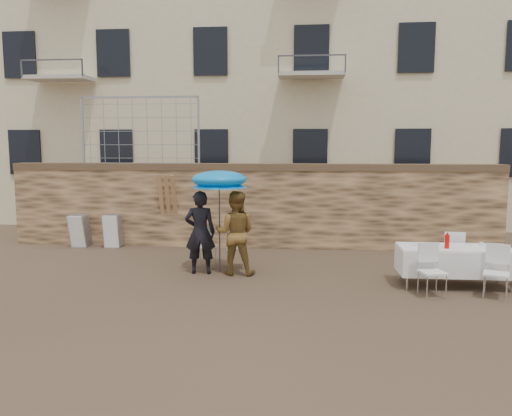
# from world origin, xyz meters

# --- Properties ---
(ground) EXTENTS (80.00, 80.00, 0.00)m
(ground) POSITION_xyz_m (0.00, 0.00, 0.00)
(ground) COLOR brown
(ground) RESTS_ON ground
(stone_wall) EXTENTS (13.00, 0.50, 2.20)m
(stone_wall) POSITION_xyz_m (0.00, 5.00, 1.10)
(stone_wall) COLOR olive
(stone_wall) RESTS_ON ground
(apartment_building) EXTENTS (20.00, 8.00, 15.00)m
(apartment_building) POSITION_xyz_m (0.00, 12.00, 7.50)
(apartment_building) COLOR beige
(apartment_building) RESTS_ON ground
(chain_link_fence) EXTENTS (3.20, 0.06, 1.80)m
(chain_link_fence) POSITION_xyz_m (-3.00, 5.00, 3.10)
(chain_link_fence) COLOR gray
(chain_link_fence) RESTS_ON stone_wall
(man_suit) EXTENTS (0.69, 0.49, 1.77)m
(man_suit) POSITION_xyz_m (-0.77, 2.04, 0.89)
(man_suit) COLOR black
(man_suit) RESTS_ON ground
(woman_dress) EXTENTS (0.87, 0.68, 1.77)m
(woman_dress) POSITION_xyz_m (-0.02, 2.04, 0.88)
(woman_dress) COLOR olive
(woman_dress) RESTS_ON ground
(umbrella) EXTENTS (1.21, 1.21, 2.06)m
(umbrella) POSITION_xyz_m (-0.37, 2.14, 1.94)
(umbrella) COLOR #3F3F44
(umbrella) RESTS_ON ground
(couple_chair_left) EXTENTS (0.54, 0.54, 0.96)m
(couple_chair_left) POSITION_xyz_m (-0.77, 2.59, 0.48)
(couple_chair_left) COLOR white
(couple_chair_left) RESTS_ON ground
(couple_chair_right) EXTENTS (0.51, 0.51, 0.96)m
(couple_chair_right) POSITION_xyz_m (-0.07, 2.59, 0.48)
(couple_chair_right) COLOR white
(couple_chair_right) RESTS_ON ground
(banquet_table) EXTENTS (2.10, 0.85, 0.78)m
(banquet_table) POSITION_xyz_m (4.31, 1.52, 0.73)
(banquet_table) COLOR white
(banquet_table) RESTS_ON ground
(soda_bottle) EXTENTS (0.09, 0.09, 0.26)m
(soda_bottle) POSITION_xyz_m (4.11, 1.37, 0.91)
(soda_bottle) COLOR red
(soda_bottle) RESTS_ON banquet_table
(table_chair_front_left) EXTENTS (0.58, 0.58, 0.96)m
(table_chair_front_left) POSITION_xyz_m (3.71, 0.77, 0.48)
(table_chair_front_left) COLOR white
(table_chair_front_left) RESTS_ON ground
(table_chair_front_right) EXTENTS (0.63, 0.63, 0.96)m
(table_chair_front_right) POSITION_xyz_m (4.81, 0.77, 0.48)
(table_chair_front_right) COLOR white
(table_chair_front_right) RESTS_ON ground
(table_chair_back) EXTENTS (0.55, 0.55, 0.96)m
(table_chair_back) POSITION_xyz_m (4.51, 2.32, 0.48)
(table_chair_back) COLOR white
(table_chair_back) RESTS_ON ground
(chair_stack_left) EXTENTS (0.46, 0.55, 0.92)m
(chair_stack_left) POSITION_xyz_m (-4.56, 4.66, 0.46)
(chair_stack_left) COLOR white
(chair_stack_left) RESTS_ON ground
(chair_stack_right) EXTENTS (0.46, 0.47, 0.92)m
(chair_stack_right) POSITION_xyz_m (-3.66, 4.66, 0.46)
(chair_stack_right) COLOR white
(chair_stack_right) RESTS_ON ground
(wood_planks) EXTENTS (0.70, 0.20, 2.00)m
(wood_planks) POSITION_xyz_m (-2.06, 4.73, 1.00)
(wood_planks) COLOR #A37749
(wood_planks) RESTS_ON ground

